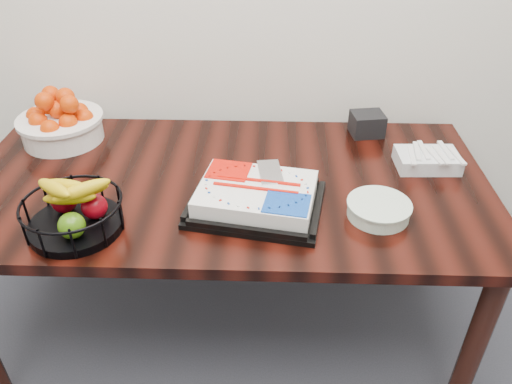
{
  "coord_description": "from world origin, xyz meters",
  "views": [
    {
      "loc": [
        0.15,
        0.56,
        1.69
      ],
      "look_at": [
        0.11,
        1.81,
        0.83
      ],
      "focal_mm": 35.0,
      "sensor_mm": 36.0,
      "label": 1
    }
  ],
  "objects_px": {
    "table": "(227,200)",
    "tangerine_bowl": "(60,119)",
    "cake_tray": "(256,197)",
    "napkin_box": "(367,124)",
    "fruit_basket": "(73,212)",
    "plate_stack": "(379,209)"
  },
  "relations": [
    {
      "from": "table",
      "to": "tangerine_bowl",
      "type": "height_order",
      "value": "tangerine_bowl"
    },
    {
      "from": "cake_tray",
      "to": "napkin_box",
      "type": "xyz_separation_m",
      "value": [
        0.42,
        0.51,
        0.01
      ]
    },
    {
      "from": "table",
      "to": "cake_tray",
      "type": "relative_size",
      "value": 3.94
    },
    {
      "from": "fruit_basket",
      "to": "plate_stack",
      "type": "bearing_deg",
      "value": 5.95
    },
    {
      "from": "table",
      "to": "napkin_box",
      "type": "distance_m",
      "value": 0.65
    },
    {
      "from": "napkin_box",
      "to": "fruit_basket",
      "type": "bearing_deg",
      "value": -146.23
    },
    {
      "from": "table",
      "to": "napkin_box",
      "type": "relative_size",
      "value": 14.65
    },
    {
      "from": "table",
      "to": "fruit_basket",
      "type": "height_order",
      "value": "fruit_basket"
    },
    {
      "from": "cake_tray",
      "to": "napkin_box",
      "type": "relative_size",
      "value": 3.72
    },
    {
      "from": "plate_stack",
      "to": "table",
      "type": "bearing_deg",
      "value": 158.32
    },
    {
      "from": "tangerine_bowl",
      "to": "plate_stack",
      "type": "xyz_separation_m",
      "value": [
        1.14,
        -0.45,
        -0.06
      ]
    },
    {
      "from": "tangerine_bowl",
      "to": "fruit_basket",
      "type": "relative_size",
      "value": 1.09
    },
    {
      "from": "table",
      "to": "tangerine_bowl",
      "type": "relative_size",
      "value": 5.6
    },
    {
      "from": "table",
      "to": "plate_stack",
      "type": "distance_m",
      "value": 0.53
    },
    {
      "from": "cake_tray",
      "to": "tangerine_bowl",
      "type": "bearing_deg",
      "value": 151.13
    },
    {
      "from": "fruit_basket",
      "to": "napkin_box",
      "type": "bearing_deg",
      "value": 33.77
    },
    {
      "from": "tangerine_bowl",
      "to": "napkin_box",
      "type": "xyz_separation_m",
      "value": [
        1.18,
        0.09,
        -0.04
      ]
    },
    {
      "from": "cake_tray",
      "to": "plate_stack",
      "type": "height_order",
      "value": "cake_tray"
    },
    {
      "from": "tangerine_bowl",
      "to": "plate_stack",
      "type": "distance_m",
      "value": 1.23
    },
    {
      "from": "table",
      "to": "plate_stack",
      "type": "xyz_separation_m",
      "value": [
        0.49,
        -0.19,
        0.11
      ]
    },
    {
      "from": "cake_tray",
      "to": "plate_stack",
      "type": "bearing_deg",
      "value": -4.92
    },
    {
      "from": "fruit_basket",
      "to": "napkin_box",
      "type": "relative_size",
      "value": 2.39
    }
  ]
}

